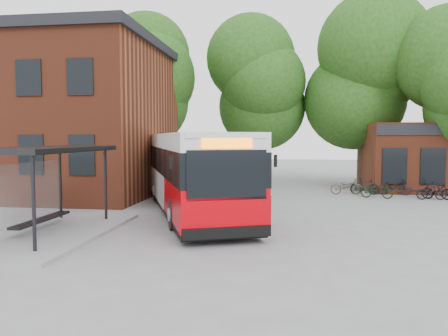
# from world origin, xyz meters

# --- Properties ---
(ground) EXTENTS (100.00, 100.00, 0.00)m
(ground) POSITION_xyz_m (0.00, 0.00, 0.00)
(ground) COLOR slate
(station_building) EXTENTS (18.40, 10.40, 8.50)m
(station_building) POSITION_xyz_m (-13.00, 9.00, 4.25)
(station_building) COLOR maroon
(station_building) RESTS_ON ground
(bus_shelter) EXTENTS (3.60, 7.00, 2.90)m
(bus_shelter) POSITION_xyz_m (-4.50, -1.00, 1.45)
(bus_shelter) COLOR black
(bus_shelter) RESTS_ON ground
(bike_rail) EXTENTS (5.20, 0.10, 0.38)m
(bike_rail) POSITION_xyz_m (9.28, 10.00, 0.19)
(bike_rail) COLOR black
(bike_rail) RESTS_ON ground
(tree_0) EXTENTS (7.92, 7.92, 11.00)m
(tree_0) POSITION_xyz_m (-6.00, 16.00, 5.50)
(tree_0) COLOR #1D4512
(tree_0) RESTS_ON ground
(tree_1) EXTENTS (7.92, 7.92, 10.40)m
(tree_1) POSITION_xyz_m (1.00, 17.00, 5.20)
(tree_1) COLOR #1D4512
(tree_1) RESTS_ON ground
(tree_2) EXTENTS (7.92, 7.92, 11.00)m
(tree_2) POSITION_xyz_m (8.00, 16.00, 5.50)
(tree_2) COLOR #1D4512
(tree_2) RESTS_ON ground
(city_bus) EXTENTS (7.40, 13.20, 3.33)m
(city_bus) POSITION_xyz_m (-0.98, 4.30, 1.66)
(city_bus) COLOR #C20008
(city_bus) RESTS_ON ground
(bicycle_0) EXTENTS (1.80, 0.79, 0.92)m
(bicycle_0) POSITION_xyz_m (6.42, 10.81, 0.46)
(bicycle_0) COLOR #463C35
(bicycle_0) RESTS_ON ground
(bicycle_1) EXTENTS (1.60, 0.56, 0.94)m
(bicycle_1) POSITION_xyz_m (7.43, 10.87, 0.47)
(bicycle_1) COLOR black
(bicycle_1) RESTS_ON ground
(bicycle_2) EXTENTS (1.71, 1.09, 0.85)m
(bicycle_2) POSITION_xyz_m (7.78, 9.46, 0.42)
(bicycle_2) COLOR black
(bicycle_2) RESTS_ON ground
(bicycle_4) EXTENTS (1.82, 0.84, 0.92)m
(bicycle_4) POSITION_xyz_m (9.01, 10.91, 0.46)
(bicycle_4) COLOR black
(bicycle_4) RESTS_ON ground
(bicycle_5) EXTENTS (1.51, 0.47, 0.90)m
(bicycle_5) POSITION_xyz_m (10.41, 9.20, 0.45)
(bicycle_5) COLOR black
(bicycle_5) RESTS_ON ground
(bicycle_7) EXTENTS (1.52, 0.91, 0.88)m
(bicycle_7) POSITION_xyz_m (10.77, 9.42, 0.44)
(bicycle_7) COLOR black
(bicycle_7) RESTS_ON ground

